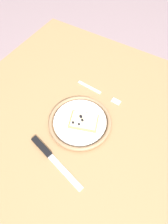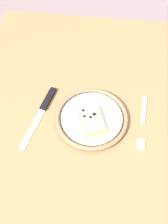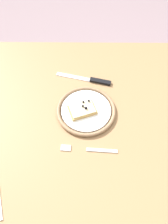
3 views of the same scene
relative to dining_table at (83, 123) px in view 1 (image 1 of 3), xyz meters
name	(u,v)px [view 1 (image 1 of 3)]	position (x,y,z in m)	size (l,w,h in m)	color
ground_plane	(83,171)	(0.00, 0.00, -0.68)	(6.00, 6.00, 0.00)	gray
dining_table	(83,123)	(0.00, 0.00, 0.00)	(0.90, 0.95, 0.76)	#936D47
plate	(80,122)	(0.05, 0.02, 0.10)	(0.23, 0.23, 0.02)	white
pizza_slice_near	(84,121)	(0.04, 0.03, 0.11)	(0.10, 0.12, 0.03)	tan
knife	(48,153)	(0.21, -0.01, 0.09)	(0.08, 0.24, 0.01)	silver
fork	(99,92)	(-0.11, 0.01, 0.09)	(0.03, 0.20, 0.00)	silver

